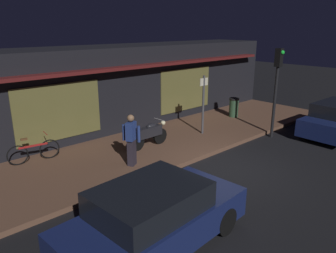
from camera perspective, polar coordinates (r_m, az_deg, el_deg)
name	(u,v)px	position (r m, az deg, el deg)	size (l,w,h in m)	color
ground_plane	(225,169)	(10.87, 9.94, -7.21)	(60.00, 60.00, 0.00)	black
sidewalk_slab	(164,143)	(12.73, -0.74, -2.89)	(18.00, 4.00, 0.15)	brown
storefront_building	(113,87)	(14.90, -9.53, 6.73)	(18.00, 3.30, 3.60)	black
motorcycle	(149,134)	(12.00, -3.27, -1.28)	(1.70, 0.55, 0.97)	black
bicycle_parked	(34,151)	(11.59, -22.28, -4.00)	(1.65, 0.42, 0.91)	black
person_photographer	(131,139)	(10.35, -6.39, -2.18)	(0.44, 0.58, 1.67)	#28232D
sign_post	(203,101)	(13.35, 6.15, 4.38)	(0.44, 0.09, 2.40)	#47474C
trash_bin	(234,107)	(16.36, 11.36, 3.31)	(0.48, 0.48, 0.93)	#2D4C33
traffic_light_pole	(277,77)	(13.74, 18.41, 8.08)	(0.24, 0.33, 3.60)	black
parked_car_near	(154,217)	(6.92, -2.47, -15.47)	(4.20, 2.02, 1.42)	black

